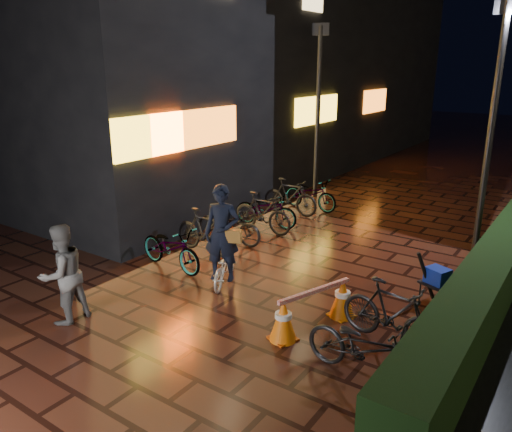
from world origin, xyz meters
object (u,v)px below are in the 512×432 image
Objects in this scene: traffic_barrier at (314,308)px; cart_assembly at (436,278)px; bystander_person at (62,274)px; cyclist at (223,248)px.

cart_assembly is at bearing 55.78° from traffic_barrier.
bystander_person is 6.33m from cart_assembly.
cyclist is at bearing 155.34° from bystander_person.
cyclist is at bearing 167.93° from traffic_barrier.
cyclist is 2.31m from traffic_barrier.
traffic_barrier is 2.40m from cart_assembly.
cart_assembly is at bearing 131.15° from bystander_person.
bystander_person is 4.09m from traffic_barrier.
traffic_barrier is (3.46, 2.13, -0.49)m from bystander_person.
bystander_person is at bearing -139.42° from cart_assembly.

